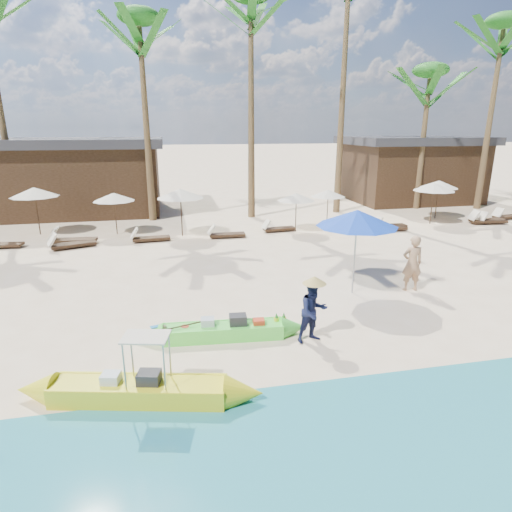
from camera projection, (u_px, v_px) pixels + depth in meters
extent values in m
plane|color=beige|center=(275.00, 328.00, 10.91)|extent=(240.00, 240.00, 0.00)
cube|color=tan|center=(359.00, 479.00, 6.23)|extent=(240.00, 4.50, 0.01)
cube|color=#53E445|center=(223.00, 332.00, 10.35)|extent=(2.92, 0.83, 0.35)
cube|color=white|center=(223.00, 331.00, 10.35)|extent=(2.51, 0.63, 0.16)
cube|color=#262628|center=(238.00, 321.00, 10.32)|extent=(0.43, 0.35, 0.32)
cube|color=silver|center=(208.00, 323.00, 10.29)|extent=(0.34, 0.30, 0.26)
cube|color=red|center=(259.00, 323.00, 10.36)|extent=(0.29, 0.25, 0.20)
cylinder|color=red|center=(185.00, 328.00, 10.25)|extent=(0.20, 0.20, 0.08)
cylinder|color=#262628|center=(175.00, 330.00, 10.14)|extent=(0.18, 0.18, 0.07)
sphere|color=tan|center=(163.00, 328.00, 10.13)|extent=(0.16, 0.16, 0.16)
cylinder|color=yellow|center=(276.00, 321.00, 10.53)|extent=(0.13, 0.13, 0.16)
cylinder|color=yellow|center=(284.00, 320.00, 10.55)|extent=(0.13, 0.13, 0.16)
cube|color=yellow|center=(139.00, 391.00, 7.97)|extent=(3.31, 1.39, 0.39)
cube|color=white|center=(139.00, 391.00, 7.97)|extent=(2.83, 1.10, 0.17)
cube|color=#262628|center=(149.00, 379.00, 7.89)|extent=(0.47, 0.41, 0.31)
cube|color=silver|center=(111.00, 380.00, 7.92)|extent=(0.38, 0.35, 0.27)
cube|color=beige|center=(146.00, 337.00, 7.64)|extent=(0.92, 0.73, 0.03)
imported|color=tan|center=(412.00, 263.00, 13.21)|extent=(0.68, 0.48, 1.77)
imported|color=#151B3C|center=(313.00, 312.00, 10.06)|extent=(0.85, 0.72, 1.52)
cylinder|color=#99999E|center=(355.00, 254.00, 12.88)|extent=(0.06, 0.06, 2.53)
cone|color=blue|center=(357.00, 218.00, 12.57)|extent=(2.42, 2.42, 0.50)
cylinder|color=#3A2618|center=(37.00, 212.00, 20.12)|extent=(0.05, 0.05, 2.18)
cone|color=beige|center=(34.00, 192.00, 19.85)|extent=(2.18, 2.18, 0.44)
cube|color=#3A2618|center=(3.00, 245.00, 18.12)|extent=(1.65, 0.74, 0.11)
cylinder|color=#3A2618|center=(115.00, 214.00, 20.22)|extent=(0.05, 0.05, 1.92)
cone|color=beige|center=(114.00, 197.00, 19.98)|extent=(1.92, 1.92, 0.38)
cube|color=#3A2618|center=(74.00, 240.00, 18.71)|extent=(1.93, 0.76, 0.13)
cube|color=beige|center=(53.00, 233.00, 18.52)|extent=(0.47, 0.64, 0.55)
cube|color=#3A2618|center=(73.00, 244.00, 18.11)|extent=(1.87, 1.14, 0.13)
cube|color=beige|center=(52.00, 240.00, 17.62)|extent=(0.57, 0.68, 0.52)
cylinder|color=#3A2618|center=(181.00, 213.00, 19.82)|extent=(0.05, 0.05, 2.16)
cone|color=beige|center=(180.00, 193.00, 19.55)|extent=(2.16, 2.16, 0.43)
cube|color=#3A2618|center=(151.00, 238.00, 19.13)|extent=(1.67, 0.66, 0.12)
cube|color=beige|center=(134.00, 233.00, 18.85)|extent=(0.41, 0.56, 0.48)
cylinder|color=#3A2618|center=(296.00, 213.00, 20.75)|extent=(0.05, 0.05, 1.83)
cone|color=beige|center=(296.00, 197.00, 20.53)|extent=(1.83, 1.83, 0.37)
cube|color=#3A2618|center=(227.00, 235.00, 19.78)|extent=(1.64, 0.57, 0.12)
cube|color=beige|center=(212.00, 229.00, 19.57)|extent=(0.38, 0.54, 0.48)
cube|color=#3A2618|center=(279.00, 229.00, 20.96)|extent=(1.60, 0.67, 0.11)
cube|color=beige|center=(266.00, 224.00, 20.68)|extent=(0.40, 0.54, 0.46)
cylinder|color=#3A2618|center=(327.00, 208.00, 22.17)|extent=(0.04, 0.04, 1.78)
cone|color=beige|center=(328.00, 193.00, 21.95)|extent=(1.78, 1.78, 0.36)
cube|color=#3A2618|center=(359.00, 229.00, 20.83)|extent=(1.68, 1.01, 0.11)
cube|color=beige|center=(344.00, 223.00, 20.83)|extent=(0.51, 0.61, 0.47)
cube|color=#3A2618|center=(388.00, 228.00, 21.06)|extent=(1.84, 0.72, 0.13)
cube|color=beige|center=(373.00, 222.00, 20.87)|extent=(0.45, 0.61, 0.52)
cylinder|color=#3A2618|center=(432.00, 204.00, 22.39)|extent=(0.05, 0.05, 2.10)
cone|color=beige|center=(434.00, 187.00, 22.13)|extent=(2.10, 2.10, 0.42)
cube|color=#3A2618|center=(390.00, 226.00, 21.54)|extent=(1.64, 0.55, 0.12)
cube|color=beige|center=(378.00, 221.00, 21.31)|extent=(0.37, 0.53, 0.48)
cylinder|color=#3A2618|center=(437.00, 200.00, 23.73)|extent=(0.05, 0.05, 2.05)
cone|color=beige|center=(439.00, 184.00, 23.47)|extent=(2.05, 2.05, 0.41)
cube|color=#3A2618|center=(491.00, 220.00, 22.84)|extent=(1.72, 0.86, 0.12)
cube|color=beige|center=(482.00, 216.00, 22.48)|extent=(0.47, 0.60, 0.48)
cube|color=#3A2618|center=(488.00, 221.00, 22.58)|extent=(1.92, 0.87, 0.13)
cube|color=beige|center=(474.00, 215.00, 22.44)|extent=(0.50, 0.65, 0.54)
cube|color=#3A2618|center=(507.00, 217.00, 23.77)|extent=(1.70, 0.73, 0.12)
cube|color=beige|center=(498.00, 212.00, 23.46)|extent=(0.43, 0.57, 0.48)
cone|color=brown|center=(1.00, 116.00, 21.43)|extent=(0.40, 0.40, 10.89)
cone|color=brown|center=(146.00, 125.00, 22.17)|extent=(0.40, 0.40, 10.08)
ellipsoid|color=#175F18|center=(139.00, 16.00, 20.71)|extent=(2.08, 2.08, 0.88)
cone|color=brown|center=(251.00, 113.00, 22.83)|extent=(0.40, 0.40, 11.26)
cone|color=brown|center=(343.00, 96.00, 23.93)|extent=(0.40, 0.40, 13.16)
cone|color=brown|center=(423.00, 142.00, 25.85)|extent=(0.40, 0.40, 8.07)
ellipsoid|color=#175F18|center=(431.00, 70.00, 24.68)|extent=(2.08, 2.08, 0.88)
cone|color=brown|center=(490.00, 120.00, 25.42)|extent=(0.40, 0.40, 10.64)
ellipsoid|color=#175F18|center=(505.00, 20.00, 23.88)|extent=(2.08, 2.08, 0.88)
cube|color=#3A2618|center=(71.00, 180.00, 25.20)|extent=(10.00, 6.00, 3.80)
cube|color=#2D2D33|center=(67.00, 143.00, 24.58)|extent=(10.80, 6.60, 0.50)
cube|color=#3A2618|center=(410.00, 173.00, 29.49)|extent=(8.00, 6.00, 3.80)
cube|color=#2D2D33|center=(413.00, 140.00, 28.87)|extent=(8.80, 6.60, 0.50)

